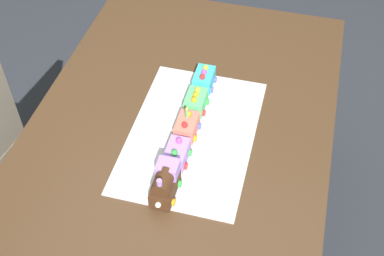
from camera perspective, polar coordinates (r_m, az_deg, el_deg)
ground_plane at (r=2.33m, az=-0.75°, el=-11.48°), size 8.00×8.00×0.00m
dining_table at (r=1.82m, az=-0.94°, el=-1.11°), size 1.40×1.00×0.74m
cake_board at (r=1.68m, az=0.00°, el=-0.74°), size 0.60×0.40×0.00m
cake_locomotive at (r=1.50m, az=-3.03°, el=-6.07°), size 0.14×0.08×0.12m
cake_car_gondola_lavender at (r=1.59m, az=-1.68°, el=-2.85°), size 0.10×0.08×0.07m
cake_car_hopper_coral at (r=1.66m, az=-0.58°, el=0.17°), size 0.10×0.08×0.07m
cake_car_caboose_mint_green at (r=1.74m, az=0.41°, el=2.94°), size 0.10×0.08×0.07m
cake_car_flatbed_turquoise at (r=1.83m, az=1.33°, el=5.45°), size 0.10×0.08×0.07m
birthday_candle at (r=1.62m, az=-0.59°, el=1.82°), size 0.01×0.01×0.05m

